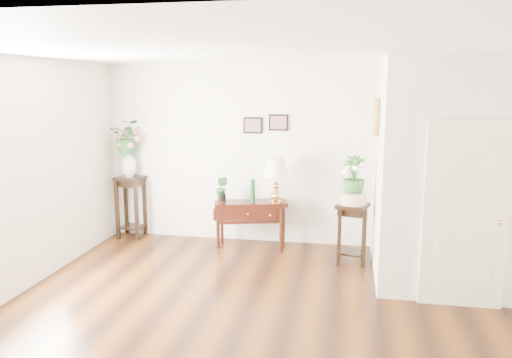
% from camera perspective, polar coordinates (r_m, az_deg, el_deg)
% --- Properties ---
extents(floor, '(6.00, 5.50, 0.02)m').
position_cam_1_polar(floor, '(5.50, 1.01, -15.87)').
color(floor, '#4E280D').
rests_on(floor, ground).
extents(ceiling, '(6.00, 5.50, 0.02)m').
position_cam_1_polar(ceiling, '(4.94, 1.11, 14.64)').
color(ceiling, white).
rests_on(ceiling, ground).
extents(wall_back, '(6.00, 0.02, 2.80)m').
position_cam_1_polar(wall_back, '(7.72, 4.41, 2.75)').
color(wall_back, silver).
rests_on(wall_back, ground).
extents(wall_front, '(6.00, 0.02, 2.80)m').
position_cam_1_polar(wall_front, '(2.49, -9.75, -14.59)').
color(wall_front, silver).
rests_on(wall_front, ground).
extents(wall_left, '(0.02, 5.50, 2.80)m').
position_cam_1_polar(wall_left, '(6.26, -27.16, -0.26)').
color(wall_left, silver).
rests_on(wall_left, ground).
extents(partition, '(1.80, 1.95, 2.80)m').
position_cam_1_polar(partition, '(6.84, 21.28, 1.03)').
color(partition, silver).
rests_on(partition, floor).
extents(door, '(0.90, 0.05, 2.10)m').
position_cam_1_polar(door, '(5.95, 22.80, -3.88)').
color(door, beige).
rests_on(door, floor).
extents(art_print_left, '(0.30, 0.02, 0.25)m').
position_cam_1_polar(art_print_left, '(7.75, -0.37, 6.15)').
color(art_print_left, black).
rests_on(art_print_left, wall_back).
extents(art_print_right, '(0.30, 0.02, 0.25)m').
position_cam_1_polar(art_print_right, '(7.68, 2.59, 6.48)').
color(art_print_right, black).
rests_on(art_print_right, wall_back).
extents(wall_ornament, '(0.07, 0.51, 0.51)m').
position_cam_1_polar(wall_ornament, '(6.78, 13.58, 6.91)').
color(wall_ornament, '#B88342').
rests_on(wall_ornament, partition).
extents(console_table, '(1.15, 0.64, 0.73)m').
position_cam_1_polar(console_table, '(7.64, -0.61, -5.25)').
color(console_table, black).
rests_on(console_table, floor).
extents(table_lamp, '(0.48, 0.48, 0.69)m').
position_cam_1_polar(table_lamp, '(7.42, 2.28, -0.09)').
color(table_lamp, '#C79246').
rests_on(table_lamp, console_table).
extents(green_vase, '(0.08, 0.08, 0.34)m').
position_cam_1_polar(green_vase, '(7.51, -0.38, -1.35)').
color(green_vase, '#0B461F').
rests_on(green_vase, console_table).
extents(potted_plant, '(0.23, 0.21, 0.36)m').
position_cam_1_polar(potted_plant, '(7.61, -3.92, -1.14)').
color(potted_plant, '#255B26').
rests_on(potted_plant, console_table).
extents(plant_stand_a, '(0.46, 0.46, 1.01)m').
position_cam_1_polar(plant_stand_a, '(8.42, -14.08, -3.10)').
color(plant_stand_a, black).
rests_on(plant_stand_a, floor).
extents(porcelain_vase, '(0.29, 0.29, 0.41)m').
position_cam_1_polar(porcelain_vase, '(8.28, -14.30, 1.80)').
color(porcelain_vase, silver).
rests_on(porcelain_vase, plant_stand_a).
extents(lily_arrangement, '(0.56, 0.51, 0.56)m').
position_cam_1_polar(lily_arrangement, '(8.23, -14.45, 4.94)').
color(lily_arrangement, '#255B26').
rests_on(lily_arrangement, porcelain_vase).
extents(plant_stand_b, '(0.49, 0.49, 0.84)m').
position_cam_1_polar(plant_stand_b, '(7.14, 10.88, -6.11)').
color(plant_stand_b, black).
rests_on(plant_stand_b, floor).
extents(ceramic_bowl, '(0.46, 0.46, 0.17)m').
position_cam_1_polar(ceramic_bowl, '(7.01, 11.02, -2.18)').
color(ceramic_bowl, beige).
rests_on(ceramic_bowl, plant_stand_b).
extents(narcissus, '(0.33, 0.33, 0.55)m').
position_cam_1_polar(narcissus, '(6.95, 11.11, 0.37)').
color(narcissus, '#255B26').
rests_on(narcissus, ceramic_bowl).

